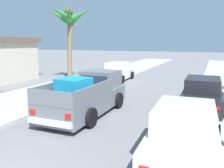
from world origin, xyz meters
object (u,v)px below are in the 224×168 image
at_px(car_right_near, 184,134).
at_px(palm_tree_right_fore, 70,20).
at_px(car_left_mid, 117,72).
at_px(car_right_mid, 202,94).
at_px(pickup_truck, 87,96).

height_order(car_right_near, palm_tree_right_fore, palm_tree_right_fore).
distance_m(car_left_mid, car_right_mid, 9.59).
height_order(car_right_mid, palm_tree_right_fore, palm_tree_right_fore).
relative_size(car_right_near, car_left_mid, 1.00).
relative_size(car_left_mid, car_right_mid, 1.01).
xyz_separation_m(pickup_truck, palm_tree_right_fore, (-6.10, 7.97, 4.18)).
distance_m(car_right_near, palm_tree_right_fore, 15.60).
xyz_separation_m(car_right_near, palm_tree_right_fore, (-10.64, 10.57, 4.29)).
xyz_separation_m(car_left_mid, car_right_mid, (7.09, -6.46, 0.00)).
bearing_deg(palm_tree_right_fore, pickup_truck, -52.58).
relative_size(car_right_mid, palm_tree_right_fore, 0.71).
relative_size(car_right_near, car_right_mid, 1.01).
height_order(car_left_mid, palm_tree_right_fore, palm_tree_right_fore).
bearing_deg(palm_tree_right_fore, car_left_mid, 19.99).
xyz_separation_m(pickup_truck, car_right_mid, (4.73, 2.86, -0.11)).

